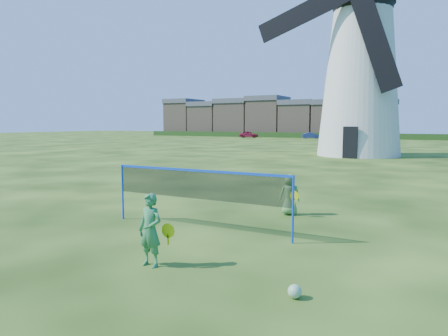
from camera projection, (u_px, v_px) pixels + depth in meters
ground at (208, 226)px, 10.88m from camera, size 220.00×220.00×0.00m
windmill at (361, 70)px, 33.82m from camera, size 16.16×6.74×21.09m
badminton_net at (198, 186)px, 10.33m from camera, size 5.05×0.05×1.55m
player_girl at (150, 230)px, 7.72m from camera, size 0.68×0.37×1.39m
player_boy at (290, 195)px, 12.11m from camera, size 0.71×0.59×1.21m
play_ball at (295, 291)px, 6.34m from camera, size 0.22×0.22×0.22m
terraced_houses at (267, 118)px, 86.62m from camera, size 49.61×8.40×8.34m
hedge at (283, 135)px, 78.97m from camera, size 62.00×0.80×1.00m
car_left at (249, 134)px, 78.38m from camera, size 3.92×2.38×1.25m
car_right at (311, 136)px, 73.66m from camera, size 3.52×2.26×1.10m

